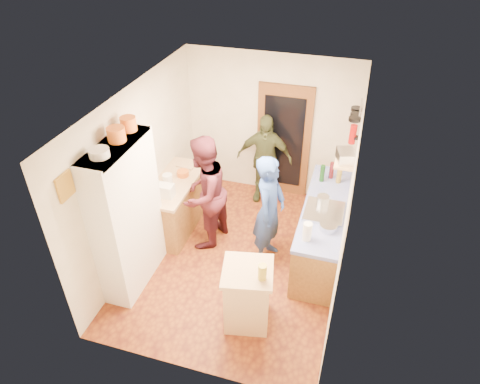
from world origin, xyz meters
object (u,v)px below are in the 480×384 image
at_px(hutch_body, 127,217).
at_px(person_hob, 271,212).
at_px(person_left, 207,193).
at_px(right_counter_base, 322,230).
at_px(island_base, 247,297).
at_px(person_back, 265,159).

relative_size(hutch_body, person_hob, 1.25).
bearing_deg(person_hob, person_left, 89.14).
xyz_separation_m(hutch_body, right_counter_base, (2.50, 1.30, -0.68)).
bearing_deg(island_base, right_counter_base, 65.32).
distance_m(hutch_body, person_left, 1.31).
bearing_deg(person_hob, hutch_body, 124.50).
bearing_deg(hutch_body, person_back, 62.12).
relative_size(island_base, person_back, 0.52).
xyz_separation_m(island_base, person_left, (-1.03, 1.37, 0.50)).
bearing_deg(person_left, person_hob, 93.48).
relative_size(island_base, person_left, 0.46).
bearing_deg(right_counter_base, hutch_body, -152.53).
bearing_deg(hutch_body, right_counter_base, 27.47).
distance_m(island_base, person_left, 1.78).
bearing_deg(right_counter_base, person_hob, -153.42).
height_order(person_left, person_back, person_left).
distance_m(right_counter_base, person_back, 1.72).
relative_size(person_hob, person_left, 0.95).
bearing_deg(person_left, person_back, 168.97).
relative_size(right_counter_base, person_left, 1.18).
xyz_separation_m(right_counter_base, person_hob, (-0.74, -0.37, 0.46)).
height_order(right_counter_base, person_hob, person_hob).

